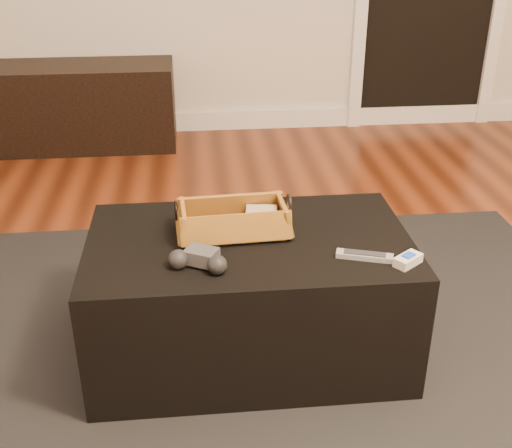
{
  "coord_description": "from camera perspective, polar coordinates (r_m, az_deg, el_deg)",
  "views": [
    {
      "loc": [
        -0.23,
        -1.39,
        1.36
      ],
      "look_at": [
        -0.05,
        0.33,
        0.49
      ],
      "focal_mm": 45.0,
      "sensor_mm": 36.0,
      "label": 1
    }
  ],
  "objects": [
    {
      "name": "wicker_basket",
      "position": [
        1.99,
        -2.02,
        0.23
      ],
      "size": [
        0.36,
        0.2,
        0.12
      ],
      "color": "#9D6A23",
      "rests_on": "ottoman"
    },
    {
      "name": "silver_remote",
      "position": [
        1.89,
        9.63,
        -2.79
      ],
      "size": [
        0.17,
        0.09,
        0.02
      ],
      "color": "#94969B",
      "rests_on": "ottoman"
    },
    {
      "name": "cloth_bundle",
      "position": [
        2.03,
        0.49,
        0.68
      ],
      "size": [
        0.1,
        0.08,
        0.05
      ],
      "primitive_type": "cube",
      "rotation": [
        0.0,
        0.0,
        -0.12
      ],
      "color": "tan",
      "rests_on": "wicker_basket"
    },
    {
      "name": "ottoman",
      "position": [
        2.08,
        -0.61,
        -6.42
      ],
      "size": [
        1.0,
        0.6,
        0.42
      ],
      "primitive_type": "cube",
      "color": "black",
      "rests_on": "area_rug"
    },
    {
      "name": "baseboard",
      "position": [
        4.32,
        -2.53,
        9.2
      ],
      "size": [
        5.0,
        0.04,
        0.12
      ],
      "primitive_type": "cube",
      "color": "white",
      "rests_on": "floor"
    },
    {
      "name": "floor",
      "position": [
        1.96,
        2.7,
        -17.54
      ],
      "size": [
        5.0,
        5.5,
        0.01
      ],
      "primitive_type": "cube",
      "color": "brown",
      "rests_on": "ground"
    },
    {
      "name": "tv_remote",
      "position": [
        1.99,
        -2.47,
        -0.48
      ],
      "size": [
        0.19,
        0.07,
        0.02
      ],
      "primitive_type": "cube",
      "rotation": [
        0.0,
        0.0,
        0.16
      ],
      "color": "black",
      "rests_on": "wicker_basket"
    },
    {
      "name": "media_cabinet",
      "position": [
        4.12,
        -16.28,
        10.01
      ],
      "size": [
        1.27,
        0.45,
        0.5
      ],
      "primitive_type": "cube",
      "color": "black",
      "rests_on": "floor"
    },
    {
      "name": "cream_gadget",
      "position": [
        1.89,
        13.36,
        -3.12
      ],
      "size": [
        0.1,
        0.09,
        0.03
      ],
      "color": "beige",
      "rests_on": "ottoman"
    },
    {
      "name": "game_controller",
      "position": [
        1.81,
        -5.07,
        -3.18
      ],
      "size": [
        0.18,
        0.14,
        0.06
      ],
      "color": "#373639",
      "rests_on": "ottoman"
    },
    {
      "name": "area_rug",
      "position": [
        2.17,
        -0.45,
        -11.92
      ],
      "size": [
        2.6,
        2.0,
        0.01
      ],
      "primitive_type": "cube",
      "color": "black",
      "rests_on": "floor"
    }
  ]
}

